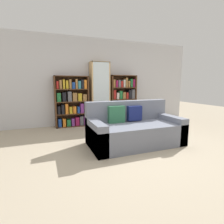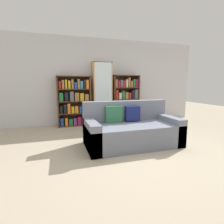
{
  "view_description": "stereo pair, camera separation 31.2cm",
  "coord_description": "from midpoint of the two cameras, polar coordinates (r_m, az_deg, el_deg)",
  "views": [
    {
      "loc": [
        -1.57,
        -2.82,
        1.26
      ],
      "look_at": [
        0.07,
        1.4,
        0.55
      ],
      "focal_mm": 28.0,
      "sensor_mm": 36.0,
      "label": 1
    },
    {
      "loc": [
        -1.28,
        -2.93,
        1.26
      ],
      "look_at": [
        0.07,
        1.4,
        0.55
      ],
      "focal_mm": 28.0,
      "sensor_mm": 36.0,
      "label": 2
    }
  ],
  "objects": [
    {
      "name": "ground_plane",
      "position": [
        3.45,
        4.89,
        -12.55
      ],
      "size": [
        16.0,
        16.0,
        0.0
      ],
      "primitive_type": "plane",
      "color": "tan"
    },
    {
      "name": "wall_back",
      "position": [
        5.75,
        -6.98,
        9.78
      ],
      "size": [
        6.92,
        0.06,
        2.7
      ],
      "color": "silver",
      "rests_on": "ground"
    },
    {
      "name": "bookshelf_right",
      "position": [
        5.86,
        2.04,
        3.92
      ],
      "size": [
        0.88,
        0.32,
        1.56
      ],
      "color": "#4C2D19",
      "rests_on": "ground"
    },
    {
      "name": "wine_bottle",
      "position": [
        5.21,
        1.62,
        -3.29
      ],
      "size": [
        0.09,
        0.09,
        0.38
      ],
      "color": "black",
      "rests_on": "ground"
    },
    {
      "name": "bookshelf_left",
      "position": [
        5.43,
        -14.49,
        3.02
      ],
      "size": [
        1.0,
        0.32,
        1.51
      ],
      "color": "#4C2D19",
      "rests_on": "ground"
    },
    {
      "name": "couch",
      "position": [
        3.75,
        4.8,
        -5.81
      ],
      "size": [
        1.93,
        0.98,
        0.9
      ],
      "color": "slate",
      "rests_on": "ground"
    },
    {
      "name": "display_cabinet",
      "position": [
        5.56,
        -5.67,
        5.92
      ],
      "size": [
        0.59,
        0.36,
        1.95
      ],
      "color": "tan",
      "rests_on": "ground"
    }
  ]
}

